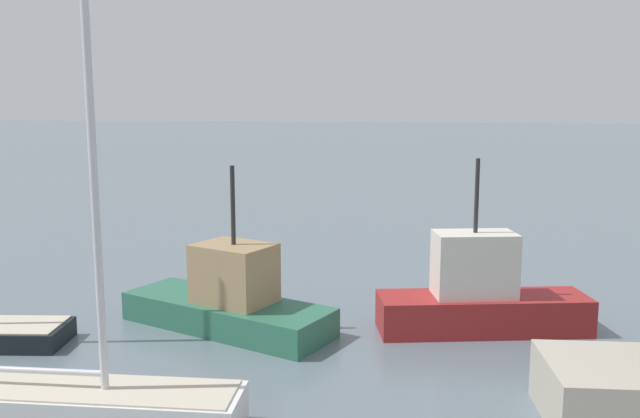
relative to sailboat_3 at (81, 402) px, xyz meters
The scene contains 3 objects.
sailboat_3 is the anchor object (origin of this frame).
fishing_boat_0 11.19m from the sailboat_3, 44.89° to the left, with size 6.32×3.35×5.08m.
fishing_boat_1 6.46m from the sailboat_3, 83.61° to the left, with size 6.89×4.15×4.87m.
Camera 1 is at (5.21, -5.25, 6.48)m, focal length 36.35 mm.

